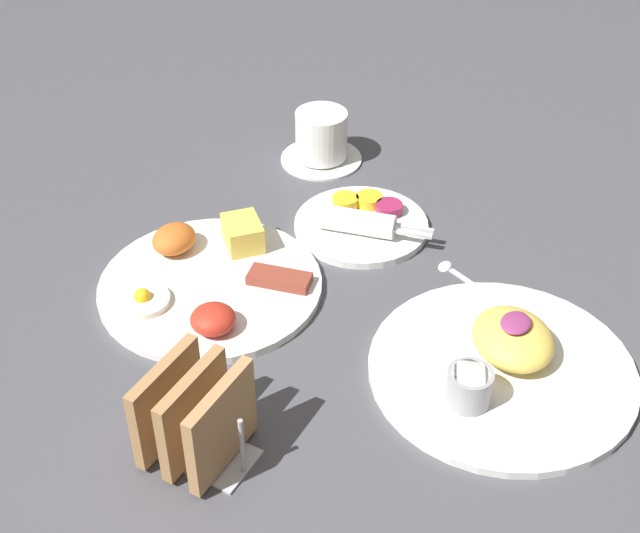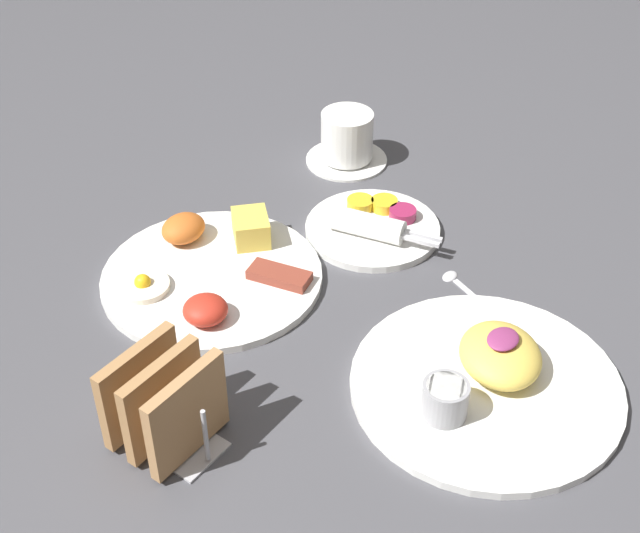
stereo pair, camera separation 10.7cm
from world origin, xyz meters
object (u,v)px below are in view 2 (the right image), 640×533
at_px(plate_condiments, 373,226).
at_px(coffee_cup, 347,140).
at_px(plate_breakfast, 211,270).
at_px(toast_rack, 164,404).
at_px(plate_foreground, 487,378).

height_order(plate_condiments, coffee_cup, coffee_cup).
xyz_separation_m(plate_breakfast, toast_rack, (-0.22, -0.14, 0.04)).
xyz_separation_m(plate_foreground, coffee_cup, (0.29, 0.39, 0.02)).
bearing_deg(coffee_cup, plate_breakfast, -175.47).
distance_m(plate_breakfast, coffee_cup, 0.33).
bearing_deg(plate_breakfast, coffee_cup, 4.53).
xyz_separation_m(plate_foreground, toast_rack, (-0.25, 0.22, 0.03)).
bearing_deg(coffee_cup, toast_rack, -163.18).
relative_size(plate_condiments, coffee_cup, 1.60).
distance_m(plate_foreground, toast_rack, 0.34).
distance_m(plate_breakfast, plate_foreground, 0.36).
bearing_deg(toast_rack, plate_condiments, 4.43).
relative_size(plate_breakfast, plate_condiments, 1.41).
bearing_deg(plate_condiments, plate_breakfast, 151.68).
relative_size(plate_breakfast, coffee_cup, 2.26).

